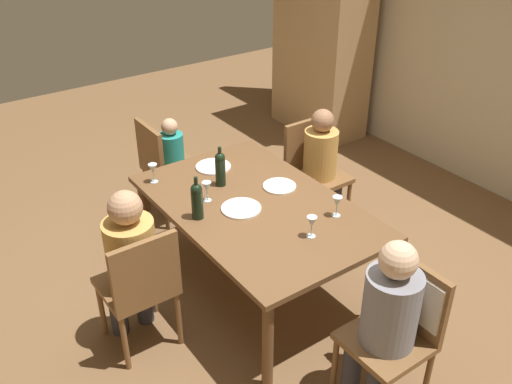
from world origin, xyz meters
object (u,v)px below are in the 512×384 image
(person_man_bearded, at_px, (386,317))
(wine_glass_near_right, at_px, (312,223))
(dining_table, at_px, (256,213))
(chair_far_left, at_px, (313,166))
(wine_bottle_dark_red, at_px, (197,200))
(person_woman_host, at_px, (131,258))
(chair_right_end, at_px, (403,315))
(armoire_cabinet, at_px, (322,37))
(wine_bottle_tall_green, at_px, (220,168))
(dinner_plate_guest_right, at_px, (241,208))
(person_child_small, at_px, (175,158))
(wine_glass_far, at_px, (153,169))
(wine_glass_near_left, at_px, (337,202))
(person_man_guest, at_px, (322,161))
(dinner_plate_host, at_px, (279,186))
(wine_glass_centre, at_px, (207,188))
(chair_near, at_px, (141,284))
(dinner_plate_guest_left, at_px, (213,167))
(chair_left_end, at_px, (164,164))

(person_man_bearded, distance_m, wine_glass_near_right, 0.78)
(dining_table, height_order, chair_far_left, chair_far_left)
(wine_bottle_dark_red, bearing_deg, person_man_bearded, 16.04)
(dining_table, distance_m, person_woman_host, 0.95)
(chair_right_end, bearing_deg, dining_table, 5.56)
(armoire_cabinet, xyz_separation_m, wine_bottle_dark_red, (1.90, -2.73, -0.22))
(wine_bottle_tall_green, xyz_separation_m, dinner_plate_guest_right, (0.37, -0.07, -0.13))
(person_child_small, height_order, wine_glass_far, person_child_small)
(chair_right_end, relative_size, wine_glass_far, 6.17)
(wine_bottle_tall_green, bearing_deg, armoire_cabinet, 124.28)
(person_child_small, distance_m, wine_bottle_tall_green, 0.95)
(person_woman_host, bearing_deg, wine_glass_far, 53.08)
(person_woman_host, xyz_separation_m, wine_glass_near_left, (0.46, 1.31, 0.17))
(person_man_guest, distance_m, dinner_plate_host, 0.73)
(person_child_small, height_order, wine_glass_centre, person_child_small)
(wine_glass_near_left, xyz_separation_m, dinner_plate_host, (-0.53, -0.08, -0.10))
(armoire_cabinet, height_order, wine_bottle_dark_red, armoire_cabinet)
(wine_glass_far, relative_size, dinner_plate_guest_right, 0.53)
(chair_near, relative_size, dinner_plate_guest_left, 3.34)
(wine_glass_near_left, distance_m, wine_glass_near_right, 0.31)
(chair_near, distance_m, person_man_bearded, 1.50)
(dinner_plate_guest_right, bearing_deg, wine_glass_near_left, 47.69)
(chair_near, xyz_separation_m, wine_bottle_tall_green, (-0.46, 0.89, 0.34))
(chair_near, relative_size, chair_far_left, 1.00)
(wine_glass_near_right, bearing_deg, wine_bottle_dark_red, -141.83)
(wine_glass_far, height_order, dinner_plate_guest_right, wine_glass_far)
(wine_glass_centre, bearing_deg, wine_bottle_tall_green, 124.32)
(person_man_guest, distance_m, wine_bottle_tall_green, 1.03)
(chair_near, xyz_separation_m, chair_right_end, (1.18, 1.07, 0.06))
(wine_glass_near_left, bearing_deg, wine_glass_near_right, -73.24)
(chair_left_end, xyz_separation_m, wine_glass_near_left, (1.70, 0.45, 0.31))
(wine_bottle_dark_red, relative_size, wine_glass_near_left, 2.09)
(armoire_cabinet, xyz_separation_m, dinner_plate_guest_left, (1.35, -2.27, -0.36))
(wine_glass_centre, bearing_deg, person_child_small, 165.02)
(chair_far_left, bearing_deg, wine_bottle_dark_red, 16.34)
(chair_left_end, distance_m, dinner_plate_guest_right, 1.28)
(wine_bottle_dark_red, relative_size, dinner_plate_guest_right, 1.11)
(person_woman_host, relative_size, wine_glass_near_left, 7.76)
(chair_left_end, height_order, wine_bottle_tall_green, wine_bottle_tall_green)
(wine_bottle_tall_green, bearing_deg, chair_far_left, 96.46)
(person_man_guest, distance_m, wine_glass_far, 1.44)
(chair_left_end, relative_size, wine_glass_centre, 6.17)
(chair_far_left, relative_size, person_man_bearded, 0.80)
(wine_bottle_tall_green, xyz_separation_m, dinner_plate_host, (0.28, 0.34, -0.13))
(dining_table, distance_m, wine_glass_centre, 0.39)
(chair_near, xyz_separation_m, person_woman_host, (-0.11, 0.00, 0.13))
(wine_bottle_dark_red, distance_m, wine_glass_far, 0.61)
(person_woman_host, distance_m, dinner_plate_host, 1.23)
(chair_right_end, relative_size, wine_glass_near_left, 6.17)
(armoire_cabinet, relative_size, wine_glass_far, 14.63)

